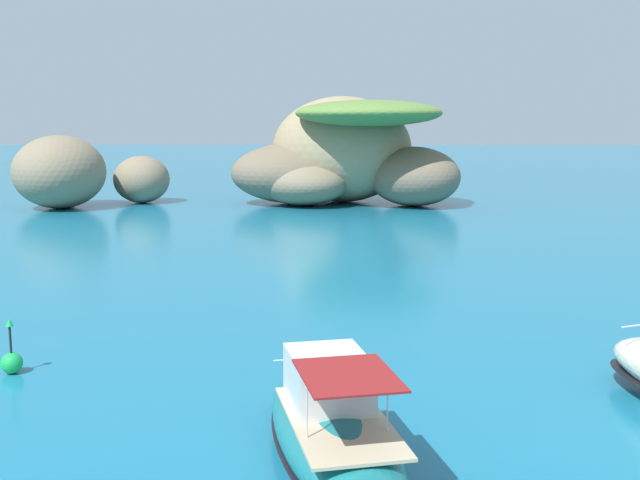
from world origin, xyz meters
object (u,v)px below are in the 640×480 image
object	(u,v)px
islet_large	(340,157)
channel_buoy	(12,361)
islet_small	(76,174)
motorboat_teal	(332,429)

from	to	relation	value
islet_large	channel_buoy	distance (m)	42.67
islet_small	motorboat_teal	distance (m)	48.15
motorboat_teal	channel_buoy	size ratio (longest dim) A/B	4.97
islet_large	motorboat_teal	bearing A→B (deg)	-90.10
islet_small	channel_buoy	bearing A→B (deg)	-73.37
islet_large	islet_small	world-z (taller)	islet_large
islet_small	channel_buoy	distance (m)	40.41
islet_large	islet_small	xyz separation A→B (m)	(-20.07, -3.01, -1.21)
islet_small	channel_buoy	size ratio (longest dim) A/B	7.39
islet_large	islet_small	bearing A→B (deg)	-171.47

